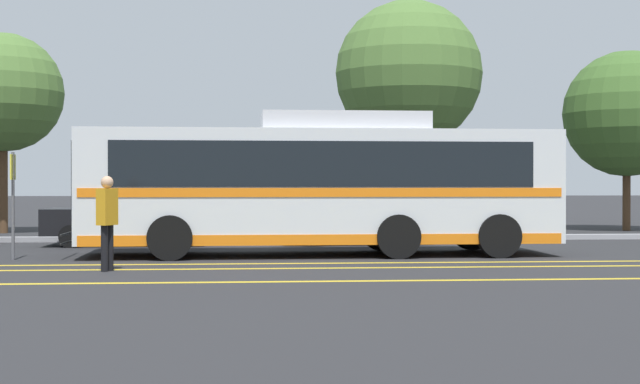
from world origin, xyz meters
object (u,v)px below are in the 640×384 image
at_px(tree_3, 408,74).
at_px(transit_bus, 321,184).
at_px(tree_0, 627,114).
at_px(pedestrian_0, 107,216).
at_px(tree_1, 3,93).
at_px(parked_car_2, 354,219).
at_px(bus_stop_sign, 13,192).
at_px(parked_car_1, 126,217).

bearing_deg(tree_3, transit_bus, -112.63).
xyz_separation_m(transit_bus, tree_0, (11.98, 10.31, 2.55)).
xyz_separation_m(pedestrian_0, tree_1, (-5.67, 13.92, 3.77)).
distance_m(parked_car_2, pedestrian_0, 9.43).
distance_m(bus_stop_sign, tree_1, 12.07).
relative_size(parked_car_1, tree_0, 0.66).
relative_size(transit_bus, pedestrian_0, 6.21).
bearing_deg(tree_1, transit_bus, -45.70).
bearing_deg(pedestrian_0, tree_1, 48.77).
relative_size(transit_bus, tree_1, 1.66).
bearing_deg(parked_car_2, tree_3, 150.38).
bearing_deg(tree_0, tree_1, 179.90).
bearing_deg(transit_bus, pedestrian_0, 128.20).
height_order(parked_car_1, bus_stop_sign, bus_stop_sign).
relative_size(tree_1, tree_3, 0.87).
distance_m(transit_bus, parked_car_2, 4.25).
relative_size(bus_stop_sign, tree_3, 0.30).
relative_size(parked_car_1, tree_3, 0.55).
distance_m(transit_bus, parked_car_1, 6.43).
bearing_deg(parked_car_2, tree_1, -122.92).
xyz_separation_m(transit_bus, tree_3, (3.72, 8.92, 3.73)).
distance_m(tree_1, tree_3, 13.90).
relative_size(transit_bus, tree_0, 1.75).
distance_m(parked_car_1, tree_0, 18.57).
bearing_deg(tree_1, bus_stop_sign, -74.05).
height_order(pedestrian_0, bus_stop_sign, bus_stop_sign).
distance_m(parked_car_1, pedestrian_0, 7.46).
bearing_deg(parked_car_1, bus_stop_sign, -21.03).
bearing_deg(parked_car_2, parked_car_1, -92.68).
distance_m(transit_bus, tree_0, 16.01).
height_order(pedestrian_0, tree_3, tree_3).
bearing_deg(transit_bus, tree_3, -23.43).
bearing_deg(parked_car_1, tree_3, 120.41).
distance_m(pedestrian_0, tree_0, 21.73).
relative_size(parked_car_1, bus_stop_sign, 1.81).
height_order(tree_0, tree_1, tree_1).
xyz_separation_m(bus_stop_sign, tree_3, (10.62, 9.74, 3.91)).
height_order(pedestrian_0, tree_0, tree_0).
distance_m(pedestrian_0, bus_stop_sign, 3.74).
xyz_separation_m(pedestrian_0, tree_0, (16.40, 13.89, 3.18)).
xyz_separation_m(transit_bus, pedestrian_0, (-4.42, -3.58, -0.63)).
distance_m(parked_car_1, tree_3, 11.17).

